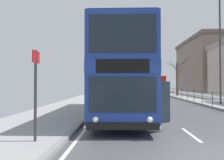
{
  "coord_description": "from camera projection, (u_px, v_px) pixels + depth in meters",
  "views": [
    {
      "loc": [
        -2.48,
        -4.82,
        1.85
      ],
      "look_at": [
        -3.01,
        5.87,
        2.03
      ],
      "focal_mm": 32.24,
      "sensor_mm": 36.0,
      "label": 1
    }
  ],
  "objects": [
    {
      "name": "background_bus_far_lane",
      "position": [
        154.0,
        85.0,
        34.26
      ],
      "size": [
        2.79,
        9.72,
        2.96
      ],
      "color": "red",
      "rests_on": "ground"
    },
    {
      "name": "bare_tree_far_00",
      "position": [
        177.0,
        78.0,
        28.36
      ],
      "size": [
        3.04,
        2.11,
        5.56
      ],
      "color": "brown",
      "rests_on": "ground"
    },
    {
      "name": "background_building_02",
      "position": [
        216.0,
        66.0,
        44.22
      ],
      "size": [
        12.91,
        18.07,
        11.53
      ],
      "color": "slate",
      "rests_on": "ground"
    },
    {
      "name": "bus_stop_sign_near",
      "position": [
        36.0,
        85.0,
        5.97
      ],
      "size": [
        0.08,
        0.44,
        2.7
      ],
      "color": "#2D2D33",
      "rests_on": "ground"
    },
    {
      "name": "pedestrian_railing_far_kerb",
      "position": [
        184.0,
        92.0,
        22.3
      ],
      "size": [
        0.05,
        33.57,
        1.08
      ],
      "color": "#2D3338",
      "rests_on": "ground"
    },
    {
      "name": "street_lamp_far_side",
      "position": [
        220.0,
        42.0,
        16.84
      ],
      "size": [
        0.28,
        0.6,
        9.1
      ],
      "color": "#38383D",
      "rests_on": "ground"
    },
    {
      "name": "double_decker_bus_main",
      "position": [
        120.0,
        76.0,
        11.6
      ],
      "size": [
        3.4,
        10.25,
        4.41
      ],
      "color": "navy",
      "rests_on": "ground"
    }
  ]
}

